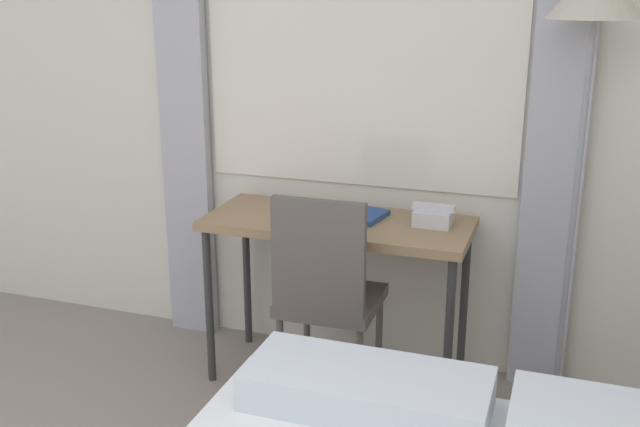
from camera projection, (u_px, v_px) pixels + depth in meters
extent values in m
cube|color=silver|center=(348.00, 74.00, 3.37)|extent=(4.80, 0.05, 2.70)
cube|color=white|center=(360.00, 17.00, 3.24)|extent=(1.45, 0.01, 1.50)
cube|color=#B2B2BC|center=(182.00, 80.00, 3.56)|extent=(0.24, 0.06, 2.60)
cube|color=#B2B2BC|center=(561.00, 97.00, 3.03)|extent=(0.24, 0.06, 2.60)
cube|color=#937551|center=(338.00, 224.00, 3.23)|extent=(1.15, 0.49, 0.04)
cylinder|color=#333333|center=(209.00, 307.00, 3.33)|extent=(0.04, 0.04, 0.73)
cylinder|color=#333333|center=(448.00, 343.00, 3.00)|extent=(0.04, 0.04, 0.73)
cylinder|color=#333333|center=(247.00, 275.00, 3.69)|extent=(0.04, 0.04, 0.73)
cylinder|color=#333333|center=(464.00, 304.00, 3.36)|extent=(0.04, 0.04, 0.73)
cube|color=#59514C|center=(331.00, 300.00, 3.16)|extent=(0.41, 0.41, 0.05)
cube|color=#59514C|center=(318.00, 257.00, 2.92)|extent=(0.38, 0.04, 0.47)
cylinder|color=#59514C|center=(280.00, 364.00, 3.12)|extent=(0.03, 0.03, 0.44)
cylinder|color=#59514C|center=(359.00, 377.00, 3.02)|extent=(0.03, 0.03, 0.44)
cylinder|color=#59514C|center=(307.00, 330.00, 3.43)|extent=(0.03, 0.03, 0.44)
cylinder|color=#59514C|center=(379.00, 341.00, 3.33)|extent=(0.03, 0.03, 0.44)
cube|color=silver|center=(367.00, 389.00, 2.28)|extent=(0.74, 0.32, 0.12)
cylinder|color=#4C4C51|center=(553.00, 406.00, 3.19)|extent=(0.31, 0.31, 0.03)
cylinder|color=gray|center=(572.00, 226.00, 2.95)|extent=(0.02, 0.02, 1.59)
cube|color=silver|center=(433.00, 217.00, 3.15)|extent=(0.15, 0.14, 0.06)
cube|color=silver|center=(434.00, 207.00, 3.13)|extent=(0.18, 0.05, 0.02)
cube|color=navy|center=(359.00, 215.00, 3.25)|extent=(0.24, 0.24, 0.02)
cube|color=white|center=(359.00, 214.00, 3.24)|extent=(0.22, 0.23, 0.01)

